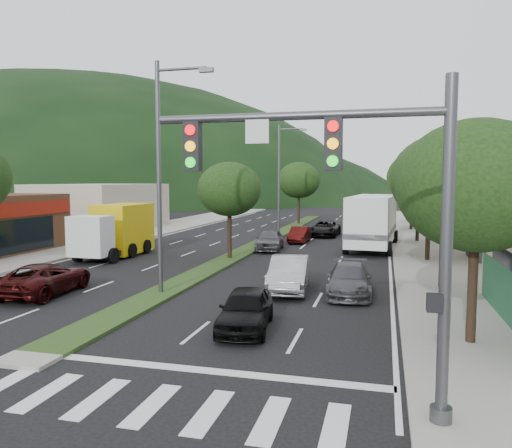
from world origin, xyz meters
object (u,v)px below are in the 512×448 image
(car_queue_e, at_px, (270,240))
(car_queue_c, at_px, (299,235))
(sedan_silver, at_px, (289,274))
(car_queue_b, at_px, (349,280))
(motorhome, at_px, (373,220))
(tree_med_near, at_px, (229,189))
(car_queue_a, at_px, (246,309))
(traffic_signal, at_px, (365,197))
(box_truck, at_px, (117,232))
(suv_maroon, at_px, (45,279))
(car_queue_d, at_px, (325,228))
(tree_r_a, at_px, (476,186))
(tree_med_far, at_px, (299,180))
(tree_r_d, at_px, (419,178))
(tree_r_c, at_px, (429,184))
(streetlight_near, at_px, (163,166))
(tree_r_e, at_px, (412,181))
(tree_r_b, at_px, (445,179))
(car_queue_f, at_px, (368,224))
(streetlight_mid, at_px, (281,174))

(car_queue_e, bearing_deg, car_queue_c, 69.45)
(sedan_silver, bearing_deg, car_queue_b, -8.23)
(sedan_silver, distance_m, motorhome, 15.91)
(tree_med_near, height_order, car_queue_a, tree_med_near)
(traffic_signal, distance_m, box_truck, 25.34)
(suv_maroon, bearing_deg, car_queue_d, -114.09)
(tree_r_a, relative_size, car_queue_d, 1.34)
(tree_med_far, bearing_deg, tree_med_near, -90.00)
(box_truck, bearing_deg, tree_r_d, -147.39)
(traffic_signal, bearing_deg, box_truck, 131.19)
(sedan_silver, xyz_separation_m, suv_maroon, (-10.26, -3.36, -0.08))
(tree_r_c, height_order, suv_maroon, tree_r_c)
(suv_maroon, bearing_deg, streetlight_near, -171.18)
(sedan_silver, bearing_deg, car_queue_a, -98.69)
(traffic_signal, xyz_separation_m, suv_maroon, (-13.98, 8.32, -3.95))
(tree_r_a, bearing_deg, car_queue_c, 111.13)
(tree_r_e, xyz_separation_m, box_truck, (-19.54, -22.61, -3.29))
(car_queue_d, bearing_deg, tree_r_e, 45.25)
(car_queue_a, bearing_deg, tree_r_b, 41.77)
(tree_med_far, bearing_deg, car_queue_c, -80.17)
(tree_med_far, relative_size, car_queue_f, 1.41)
(car_queue_b, bearing_deg, tree_med_near, 131.89)
(car_queue_b, xyz_separation_m, motorhome, (0.61, 15.63, 1.39))
(tree_r_b, relative_size, box_truck, 1.00)
(sedan_silver, bearing_deg, suv_maroon, -167.54)
(traffic_signal, relative_size, tree_r_b, 1.01)
(tree_r_b, relative_size, car_queue_a, 1.73)
(suv_maroon, height_order, car_queue_a, suv_maroon)
(tree_r_b, xyz_separation_m, tree_r_d, (0.00, 18.00, 0.14))
(car_queue_b, height_order, car_queue_d, car_queue_d)
(tree_med_near, bearing_deg, car_queue_c, 73.97)
(tree_med_near, relative_size, car_queue_a, 1.50)
(car_queue_e, bearing_deg, suv_maroon, -117.83)
(tree_med_far, distance_m, car_queue_d, 12.77)
(sedan_silver, relative_size, suv_maroon, 0.94)
(sedan_silver, height_order, suv_maroon, sedan_silver)
(tree_r_d, xyz_separation_m, sedan_silver, (-6.69, -19.86, -4.41))
(traffic_signal, xyz_separation_m, tree_r_c, (2.97, 21.54, 0.10))
(streetlight_near, bearing_deg, car_queue_c, 82.50)
(car_queue_d, height_order, car_queue_f, car_queue_f)
(car_queue_a, bearing_deg, tree_r_a, -6.98)
(tree_r_e, bearing_deg, tree_med_near, -118.61)
(traffic_signal, bearing_deg, car_queue_b, 95.14)
(car_queue_a, bearing_deg, tree_med_far, 90.12)
(streetlight_mid, bearing_deg, car_queue_e, -82.78)
(tree_med_near, relative_size, tree_med_far, 0.87)
(tree_r_d, relative_size, sedan_silver, 1.52)
(tree_med_near, xyz_separation_m, car_queue_c, (2.81, 9.78, -3.79))
(tree_r_c, xyz_separation_m, car_queue_a, (-7.02, -16.00, -4.06))
(tree_med_near, xyz_separation_m, car_queue_e, (1.50, 4.78, -3.68))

